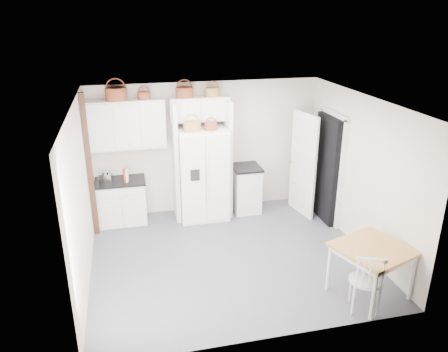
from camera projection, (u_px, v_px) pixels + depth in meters
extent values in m
plane|color=#48494E|center=(230.00, 256.00, 7.31)|extent=(4.50, 4.50, 0.00)
plane|color=white|center=(231.00, 102.00, 6.37)|extent=(4.50, 4.50, 0.00)
plane|color=silver|center=(206.00, 147.00, 8.66)|extent=(4.50, 0.00, 4.50)
plane|color=silver|center=(81.00, 198.00, 6.37)|extent=(0.00, 4.00, 4.00)
plane|color=silver|center=(360.00, 173.00, 7.32)|extent=(0.00, 4.00, 4.00)
cube|color=white|center=(203.00, 174.00, 8.42)|extent=(0.92, 0.74, 1.79)
cube|color=white|center=(122.00, 202.00, 8.34)|extent=(0.89, 0.56, 0.83)
cube|color=white|center=(246.00, 189.00, 8.85)|extent=(0.51, 0.62, 0.91)
cube|color=#AA7F37|center=(370.00, 271.00, 6.21)|extent=(1.18, 1.18, 0.77)
cube|color=white|center=(366.00, 280.00, 5.86)|extent=(0.59, 0.57, 0.94)
cube|color=black|center=(120.00, 181.00, 8.19)|extent=(0.93, 0.60, 0.04)
cube|color=black|center=(246.00, 167.00, 8.68)|extent=(0.56, 0.66, 0.04)
cube|color=silver|center=(106.00, 178.00, 8.08)|extent=(0.26, 0.19, 0.16)
cube|color=#A52813|center=(124.00, 176.00, 8.08)|extent=(0.05, 0.16, 0.24)
cube|color=#EFDCC6|center=(127.00, 176.00, 8.10)|extent=(0.06, 0.16, 0.23)
cylinder|color=maroon|center=(116.00, 94.00, 7.74)|extent=(0.38, 0.38, 0.22)
cylinder|color=maroon|center=(144.00, 95.00, 7.86)|extent=(0.23, 0.23, 0.13)
cylinder|color=maroon|center=(184.00, 92.00, 8.01)|extent=(0.32, 0.32, 0.18)
cylinder|color=olive|center=(212.00, 92.00, 8.12)|extent=(0.28, 0.28, 0.16)
cylinder|color=olive|center=(192.00, 127.00, 7.93)|extent=(0.32, 0.32, 0.17)
cylinder|color=maroon|center=(211.00, 127.00, 8.02)|extent=(0.24, 0.24, 0.13)
cube|color=white|center=(127.00, 124.00, 7.97)|extent=(1.40, 0.34, 0.90)
cube|color=white|center=(199.00, 109.00, 8.18)|extent=(1.12, 0.34, 0.45)
cube|color=white|center=(175.00, 162.00, 8.30)|extent=(0.08, 0.60, 2.30)
cube|color=white|center=(227.00, 158.00, 8.52)|extent=(0.08, 0.60, 2.30)
cube|color=black|center=(89.00, 167.00, 7.60)|extent=(0.09, 0.09, 2.60)
cube|color=black|center=(328.00, 169.00, 8.31)|extent=(0.18, 0.85, 2.05)
cube|color=white|center=(303.00, 165.00, 8.54)|extent=(0.21, 0.79, 2.05)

